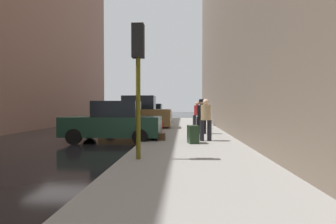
# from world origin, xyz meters

# --- Properties ---
(ground_plane) EXTENTS (120.00, 120.00, 0.00)m
(ground_plane) POSITION_xyz_m (0.00, 0.00, 0.00)
(ground_plane) COLOR black
(sidewalk) EXTENTS (4.00, 40.00, 0.15)m
(sidewalk) POSITION_xyz_m (6.00, 0.00, 0.07)
(sidewalk) COLOR gray
(sidewalk) RESTS_ON ground_plane
(parked_dark_green_sedan) EXTENTS (4.21, 2.07, 1.79)m
(parked_dark_green_sedan) POSITION_xyz_m (2.65, -0.42, 0.85)
(parked_dark_green_sedan) COLOR #193828
(parked_dark_green_sedan) RESTS_ON ground_plane
(parked_bronze_suv) EXTENTS (4.62, 2.10, 2.25)m
(parked_bronze_suv) POSITION_xyz_m (2.65, 5.39, 1.03)
(parked_bronze_suv) COLOR brown
(parked_bronze_suv) RESTS_ON ground_plane
(parked_silver_sedan) EXTENTS (4.20, 2.07, 1.79)m
(parked_silver_sedan) POSITION_xyz_m (2.65, 11.98, 0.85)
(parked_silver_sedan) COLOR #B7BABF
(parked_silver_sedan) RESTS_ON ground_plane
(fire_hydrant) EXTENTS (0.42, 0.22, 0.70)m
(fire_hydrant) POSITION_xyz_m (4.45, 2.58, 0.50)
(fire_hydrant) COLOR red
(fire_hydrant) RESTS_ON sidewalk
(traffic_light) EXTENTS (0.32, 0.32, 3.60)m
(traffic_light) POSITION_xyz_m (4.50, -4.83, 2.76)
(traffic_light) COLOR #514C0F
(traffic_light) RESTS_ON sidewalk
(pedestrian_in_tan_coat) EXTENTS (0.53, 0.48, 1.71)m
(pedestrian_in_tan_coat) POSITION_xyz_m (6.62, -1.02, 1.10)
(pedestrian_in_tan_coat) COLOR black
(pedestrian_in_tan_coat) RESTS_ON sidewalk
(pedestrian_with_beanie) EXTENTS (0.52, 0.45, 1.78)m
(pedestrian_with_beanie) POSITION_xyz_m (7.13, 7.34, 1.14)
(pedestrian_with_beanie) COLOR #333338
(pedestrian_with_beanie) RESTS_ON sidewalk
(pedestrian_in_red_jacket) EXTENTS (0.53, 0.49, 1.71)m
(pedestrian_in_red_jacket) POSITION_xyz_m (6.60, 4.93, 1.10)
(pedestrian_in_red_jacket) COLOR black
(pedestrian_in_red_jacket) RESTS_ON sidewalk
(pedestrian_with_fedora) EXTENTS (0.52, 0.46, 1.78)m
(pedestrian_with_fedora) POSITION_xyz_m (6.64, 1.75, 1.14)
(pedestrian_with_fedora) COLOR black
(pedestrian_with_fedora) RESTS_ON sidewalk
(rolling_suitcase) EXTENTS (0.46, 0.62, 1.04)m
(rolling_suitcase) POSITION_xyz_m (6.08, -1.74, 0.49)
(rolling_suitcase) COLOR black
(rolling_suitcase) RESTS_ON sidewalk
(duffel_bag) EXTENTS (0.32, 0.44, 0.28)m
(duffel_bag) POSITION_xyz_m (4.79, -0.85, 0.29)
(duffel_bag) COLOR #472D19
(duffel_bag) RESTS_ON sidewalk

